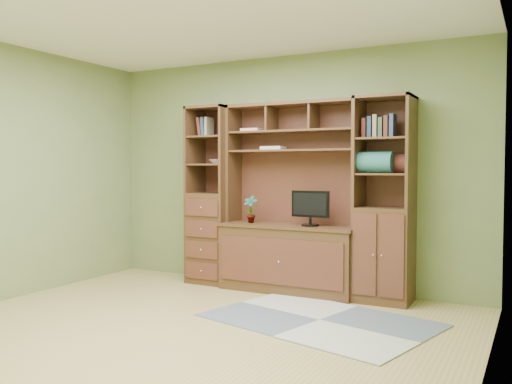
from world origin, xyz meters
The scene contains 11 objects.
room centered at (0.00, 0.00, 1.30)m, with size 4.60×4.10×2.64m.
center_hutch centered at (0.15, 1.73, 1.02)m, with size 1.54×0.53×2.05m, color #492D19.
left_tower centered at (-0.85, 1.77, 1.02)m, with size 0.50×0.45×2.05m, color #492D19.
right_tower centered at (1.18, 1.77, 1.02)m, with size 0.55×0.45×2.05m, color #492D19.
rug centered at (0.86, 0.82, 0.01)m, with size 1.88×1.26×0.01m, color gray.
monitor centered at (0.42, 1.70, 0.99)m, with size 0.42×0.19×0.51m, color black.
orchid centered at (-0.30, 1.70, 0.88)m, with size 0.16×0.11×0.30m, color #B26A3C.
magazines centered at (-0.08, 1.82, 1.56)m, with size 0.25×0.18×0.04m, color beige.
bowl centered at (-0.76, 1.77, 1.41)m, with size 0.20×0.20×0.05m, color beige.
blanket_teal centered at (1.08, 1.73, 1.40)m, with size 0.37×0.21×0.21m, color #276764.
blanket_red centered at (1.23, 1.85, 1.39)m, with size 0.34×0.19×0.19m, color brown.
Camera 1 is at (2.54, -3.59, 1.34)m, focal length 38.00 mm.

